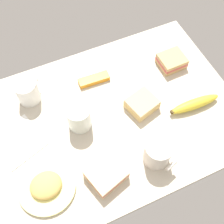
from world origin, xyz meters
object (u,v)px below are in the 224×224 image
object	(u,v)px
sandwich_main	(142,104)
banana	(195,104)
glass_of_milk	(79,118)
snack_bar	(95,79)
plate_of_food	(46,186)
coffee_mug_milky	(27,91)
sandwich_extra	(106,175)
coffee_mug_black	(158,153)
paper_napkin	(18,142)
sandwich_side	(172,61)

from	to	relation	value
sandwich_main	banana	xyz separation A→B (cm)	(17.30, -7.42, -0.32)
glass_of_milk	snack_bar	xyz separation A→B (cm)	(11.79, 15.04, -3.32)
sandwich_main	glass_of_milk	size ratio (longest dim) A/B	1.18
banana	plate_of_food	bearing A→B (deg)	-173.74
coffee_mug_milky	banana	xyz separation A→B (cm)	(52.65, -27.43, -2.82)
sandwich_main	snack_bar	size ratio (longest dim) A/B	1.00
plate_of_food	coffee_mug_milky	size ratio (longest dim) A/B	1.85
plate_of_food	sandwich_extra	distance (cm)	18.63
coffee_mug_black	banana	size ratio (longest dim) A/B	0.57
coffee_mug_milky	sandwich_extra	xyz separation A→B (cm)	(13.62, -38.14, -2.50)
snack_bar	plate_of_food	bearing A→B (deg)	-130.02
plate_of_food	banana	xyz separation A→B (cm)	(57.09, 6.27, 0.60)
coffee_mug_black	glass_of_milk	size ratio (longest dim) A/B	1.10
coffee_mug_black	sandwich_extra	bearing A→B (deg)	176.79
glass_of_milk	plate_of_food	bearing A→B (deg)	-136.62
coffee_mug_milky	snack_bar	world-z (taller)	coffee_mug_milky
glass_of_milk	snack_bar	world-z (taller)	glass_of_milk
plate_of_food	paper_napkin	size ratio (longest dim) A/B	1.21
coffee_mug_milky	snack_bar	size ratio (longest dim) A/B	0.83
sandwich_side	coffee_mug_milky	bearing A→B (deg)	172.41
sandwich_side	paper_napkin	xyz separation A→B (cm)	(-63.38, -7.73, -2.05)
sandwich_side	banana	distance (cm)	20.24
plate_of_food	sandwich_main	xyz separation A→B (cm)	(39.79, 13.69, 0.92)
snack_bar	sandwich_side	bearing A→B (deg)	-6.63
sandwich_side	snack_bar	distance (cm)	30.57
sandwich_side	snack_bar	bearing A→B (deg)	170.57
coffee_mug_milky	sandwich_side	bearing A→B (deg)	-7.59
sandwich_extra	paper_napkin	world-z (taller)	sandwich_extra
coffee_mug_milky	sandwich_main	distance (cm)	40.69
coffee_mug_black	coffee_mug_milky	world-z (taller)	coffee_mug_black
coffee_mug_black	sandwich_extra	world-z (taller)	coffee_mug_black
plate_of_food	coffee_mug_black	distance (cm)	35.81
glass_of_milk	paper_napkin	distance (cm)	21.97
plate_of_food	snack_bar	bearing A→B (deg)	47.18
plate_of_food	glass_of_milk	world-z (taller)	glass_of_milk
coffee_mug_milky	paper_napkin	size ratio (longest dim) A/B	0.65
coffee_mug_black	paper_napkin	distance (cm)	46.37
sandwich_extra	glass_of_milk	bearing A→B (deg)	92.11
sandwich_side	coffee_mug_black	bearing A→B (deg)	-127.07
coffee_mug_black	banana	bearing A→B (deg)	28.08
coffee_mug_black	snack_bar	bearing A→B (deg)	99.44
plate_of_food	snack_bar	distance (cm)	42.81
sandwich_extra	glass_of_milk	world-z (taller)	glass_of_milk
snack_bar	glass_of_milk	bearing A→B (deg)	-125.29
plate_of_food	snack_bar	world-z (taller)	plate_of_food
sandwich_main	sandwich_extra	distance (cm)	28.29
coffee_mug_black	sandwich_side	xyz separation A→B (cm)	(24.02, 31.80, -2.66)
sandwich_side	sandwich_extra	bearing A→B (deg)	-143.16
sandwich_extra	glass_of_milk	xyz separation A→B (cm)	(-0.77, 20.80, 2.12)
sandwich_side	paper_napkin	size ratio (longest dim) A/B	0.66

